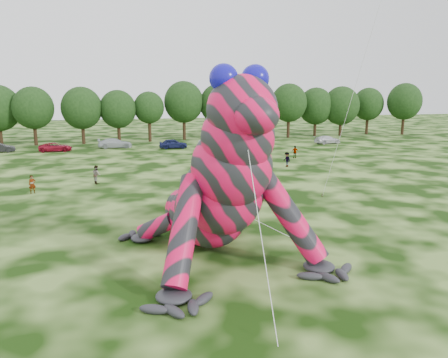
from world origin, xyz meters
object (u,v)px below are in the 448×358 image
tree_16 (368,111)px  car_1 (0,148)px  car_4 (173,144)px  spectator_1 (97,175)px  tree_8 (118,116)px  car_2 (55,147)px  tree_11 (219,111)px  car_7 (327,140)px  tree_10 (184,111)px  tree_12 (252,114)px  tree_17 (404,109)px  car_5 (211,142)px  inflatable_gecko (201,158)px  spectator_3 (295,152)px  tree_6 (34,116)px  spectator_5 (239,177)px  car_6 (251,141)px  tree_13 (289,111)px  tree_14 (316,112)px  tree_7 (82,115)px  spectator_2 (287,159)px  tree_9 (149,117)px  car_3 (115,143)px  spectator_0 (32,184)px  tree_15 (341,111)px

tree_16 → car_1: size_ratio=2.29×
car_4 → spectator_1: bearing=158.2°
tree_8 → car_2: bearing=-136.2°
tree_11 → car_7: size_ratio=2.17×
tree_10 → tree_16: 38.06m
tree_12 → tree_17: tree_17 is taller
tree_10 → car_5: size_ratio=2.58×
inflatable_gecko → spectator_3: 34.78m
tree_6 → spectator_5: bearing=-58.6°
tree_12 → car_7: tree_12 is taller
car_6 → tree_16: bearing=-57.4°
tree_11 → tree_17: 38.19m
tree_16 → tree_17: tree_17 is taller
tree_16 → car_7: (-15.67, -12.88, -4.01)m
tree_13 → car_2: 42.00m
tree_8 → tree_11: bearing=3.8°
tree_12 → tree_16: tree_16 is taller
inflatable_gecko → tree_14: size_ratio=2.16×
tree_7 → tree_17: bearing=-0.1°
tree_13 → spectator_2: tree_13 is taller
inflatable_gecko → tree_12: inflatable_gecko is taller
tree_16 → car_2: size_ratio=2.00×
tree_8 → tree_14: size_ratio=0.95×
tree_9 → car_7: (28.71, -10.85, -3.66)m
car_2 → car_3: 8.77m
tree_11 → tree_14: tree_11 is taller
tree_12 → tree_10: bearing=176.2°
tree_17 → car_2: tree_17 is taller
tree_11 → car_4: (-10.10, -11.17, -4.29)m
spectator_0 → spectator_5: bearing=-25.5°
tree_6 → spectator_1: size_ratio=5.29×
inflatable_gecko → car_7: size_ratio=4.37×
tree_10 → car_1: tree_10 is taller
tree_16 → car_4: (-41.76, -12.34, -3.94)m
tree_15 → spectator_5: tree_15 is taller
tree_13 → spectator_0: size_ratio=6.22×
spectator_5 → spectator_0: spectator_5 is taller
tree_15 → car_1: (-59.80, -8.96, -4.14)m
tree_11 → tree_13: tree_13 is taller
tree_12 → spectator_0: (-32.60, -37.52, -3.67)m
car_1 → car_7: bearing=-98.5°
car_5 → spectator_0: 35.49m
tree_9 → car_5: bearing=-47.6°
tree_13 → tree_15: 11.36m
tree_10 → tree_6: bearing=-175.7°
tree_11 → spectator_1: 41.17m
tree_17 → car_6: (-35.33, -8.72, -4.41)m
tree_9 → car_6: size_ratio=1.64×
tree_9 → spectator_2: size_ratio=4.99×
inflatable_gecko → spectator_2: size_ratio=11.67×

